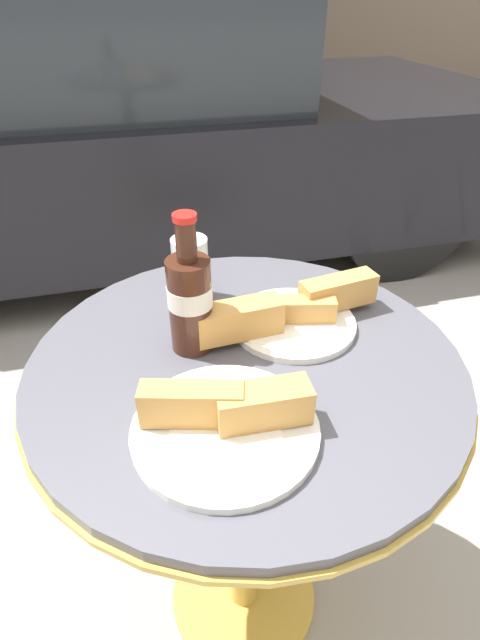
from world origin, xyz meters
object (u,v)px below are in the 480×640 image
Objects in this scene: cola_bottle_left at (190,299)px; parked_car at (115,134)px; drinking_glass at (191,272)px; lunch_plate_far at (227,418)px; bistro_table at (245,428)px; lunch_plate_near at (289,313)px.

cola_bottle_left is 0.06× the size of parked_car.
drinking_glass is 0.48× the size of lunch_plate_far.
lunch_plate_far is 2.35m from parked_car.
drinking_glass reaches higher than lunch_plate_far.
lunch_plate_far is 0.06× the size of parked_car.
bistro_table is 0.25m from lunch_plate_far.
bistro_table is 0.31m from drinking_glass.
lunch_plate_far is (-0.01, -0.35, -0.04)m from drinking_glass.
bistro_table is at bearing 65.77° from lunch_plate_far.
lunch_plate_near reaches higher than bistro_table.
parked_car is (-0.11, 2.20, -0.01)m from bistro_table.
drinking_glass is 0.03× the size of parked_car.
cola_bottle_left reaches higher than drinking_glass.
cola_bottle_left is at bearing 93.32° from lunch_plate_far.
cola_bottle_left is (-0.08, 0.05, 0.26)m from bistro_table.
cola_bottle_left is 0.19m from lunch_plate_near.
lunch_plate_near is 0.09× the size of parked_car.
cola_bottle_left is 0.92× the size of lunch_plate_far.
bistro_table is 0.28m from cola_bottle_left.
parked_car is at bearing 91.17° from lunch_plate_far.
lunch_plate_far is (-0.16, -0.21, -0.01)m from lunch_plate_near.
drinking_glass is at bearing -88.21° from parked_car.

